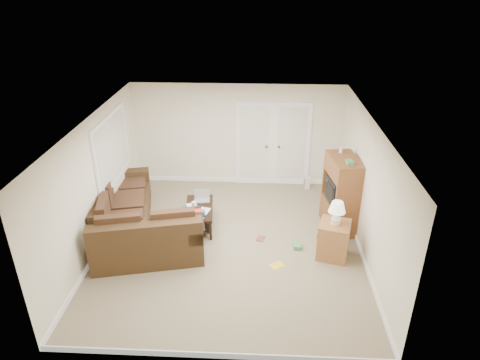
# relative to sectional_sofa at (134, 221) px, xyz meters

# --- Properties ---
(floor) EXTENTS (5.50, 5.50, 0.00)m
(floor) POSITION_rel_sectional_sofa_xyz_m (1.92, -0.16, -0.37)
(floor) COLOR gray
(floor) RESTS_ON ground
(ceiling) EXTENTS (5.00, 5.50, 0.02)m
(ceiling) POSITION_rel_sectional_sofa_xyz_m (1.92, -0.16, 2.13)
(ceiling) COLOR silver
(ceiling) RESTS_ON wall_back
(wall_left) EXTENTS (0.02, 5.50, 2.50)m
(wall_left) POSITION_rel_sectional_sofa_xyz_m (-0.58, -0.16, 0.88)
(wall_left) COLOR white
(wall_left) RESTS_ON floor
(wall_right) EXTENTS (0.02, 5.50, 2.50)m
(wall_right) POSITION_rel_sectional_sofa_xyz_m (4.42, -0.16, 0.88)
(wall_right) COLOR white
(wall_right) RESTS_ON floor
(wall_back) EXTENTS (5.00, 0.02, 2.50)m
(wall_back) POSITION_rel_sectional_sofa_xyz_m (1.92, 2.59, 0.88)
(wall_back) COLOR white
(wall_back) RESTS_ON floor
(wall_front) EXTENTS (5.00, 0.02, 2.50)m
(wall_front) POSITION_rel_sectional_sofa_xyz_m (1.92, -2.91, 0.88)
(wall_front) COLOR white
(wall_front) RESTS_ON floor
(baseboards) EXTENTS (5.00, 5.50, 0.10)m
(baseboards) POSITION_rel_sectional_sofa_xyz_m (1.92, -0.16, -0.32)
(baseboards) COLOR silver
(baseboards) RESTS_ON floor
(french_doors) EXTENTS (1.80, 0.05, 2.13)m
(french_doors) POSITION_rel_sectional_sofa_xyz_m (2.77, 2.55, 0.67)
(french_doors) COLOR silver
(french_doors) RESTS_ON floor
(window_left) EXTENTS (0.05, 1.92, 1.42)m
(window_left) POSITION_rel_sectional_sofa_xyz_m (-0.54, 0.84, 1.18)
(window_left) COLOR silver
(window_left) RESTS_ON wall_left
(sectional_sofa) EXTENTS (2.64, 3.18, 0.94)m
(sectional_sofa) POSITION_rel_sectional_sofa_xyz_m (0.00, 0.00, 0.00)
(sectional_sofa) COLOR #442F1A
(sectional_sofa) RESTS_ON floor
(coffee_table) EXTENTS (0.65, 1.15, 0.75)m
(coffee_table) POSITION_rel_sectional_sofa_xyz_m (1.25, 0.48, -0.12)
(coffee_table) COLOR black
(coffee_table) RESTS_ON floor
(tv_armoire) EXTENTS (0.67, 1.04, 1.67)m
(tv_armoire) POSITION_rel_sectional_sofa_xyz_m (4.12, 0.59, 0.42)
(tv_armoire) COLOR brown
(tv_armoire) RESTS_ON floor
(side_cabinet) EXTENTS (0.67, 0.67, 1.15)m
(side_cabinet) POSITION_rel_sectional_sofa_xyz_m (3.86, -0.44, 0.05)
(side_cabinet) COLOR #A26A3B
(side_cabinet) RESTS_ON floor
(space_heater) EXTENTS (0.14, 0.12, 0.31)m
(space_heater) POSITION_rel_sectional_sofa_xyz_m (3.64, 2.29, -0.21)
(space_heater) COLOR white
(space_heater) RESTS_ON floor
(floor_magazine) EXTENTS (0.31, 0.29, 0.01)m
(floor_magazine) POSITION_rel_sectional_sofa_xyz_m (2.82, -0.79, -0.36)
(floor_magazine) COLOR yellow
(floor_magazine) RESTS_ON floor
(floor_greenbox) EXTENTS (0.16, 0.21, 0.08)m
(floor_greenbox) POSITION_rel_sectional_sofa_xyz_m (3.23, -0.21, -0.33)
(floor_greenbox) COLOR #45995A
(floor_greenbox) RESTS_ON floor
(floor_book) EXTENTS (0.20, 0.23, 0.02)m
(floor_book) POSITION_rel_sectional_sofa_xyz_m (2.45, 0.07, -0.36)
(floor_book) COLOR brown
(floor_book) RESTS_ON floor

